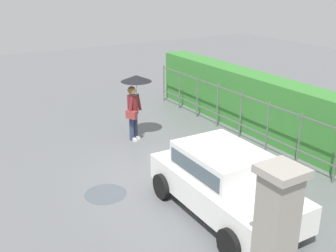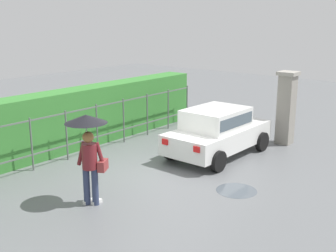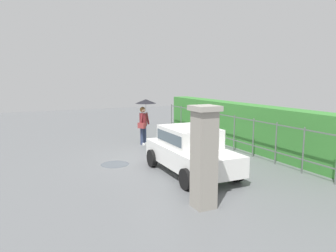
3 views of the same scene
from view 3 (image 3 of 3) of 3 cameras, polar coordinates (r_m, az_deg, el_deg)
The scene contains 7 objects.
ground_plane at distance 12.36m, azimuth -0.56°, elevation -5.58°, with size 40.00×40.00×0.00m, color slate.
car at distance 10.19m, azimuth 4.03°, elevation -4.05°, with size 3.76×1.90×1.48m.
pedestrian at distance 14.48m, azimuth -4.23°, elevation 2.57°, with size 0.95×0.95×2.07m.
gate_pillar at distance 7.46m, azimuth 6.47°, elevation -5.39°, with size 0.60×0.60×2.42m.
fence_section at distance 14.02m, azimuth 10.29°, elevation -0.56°, with size 10.74×0.05×1.50m.
hedge_row at distance 14.51m, azimuth 13.02°, elevation 0.17°, with size 11.69×0.90×1.90m, color #387F33.
puddle_near at distance 11.51m, azimuth -9.49°, elevation -6.77°, with size 1.01×1.01×0.00m, color #4C545B.
Camera 3 is at (10.86, -5.05, 3.05)m, focal length 34.06 mm.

